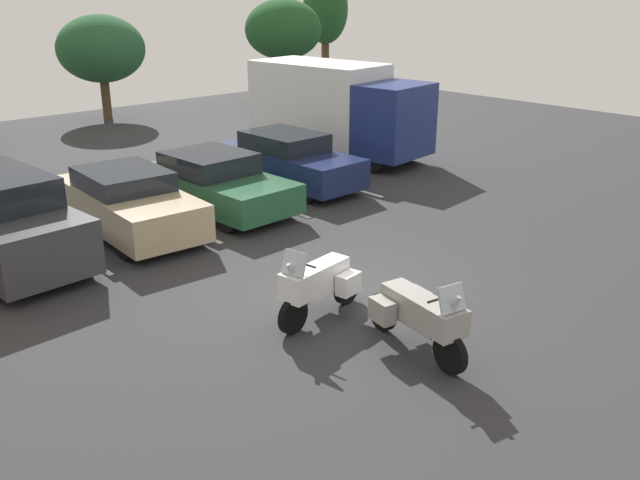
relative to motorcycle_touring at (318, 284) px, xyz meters
name	(u,v)px	position (x,y,z in m)	size (l,w,h in m)	color
ground	(353,298)	(1.10, 0.26, -0.71)	(44.00, 44.00, 0.10)	#2D2D30
motorcycle_touring	(318,284)	(0.00, 0.00, 0.00)	(2.08, 0.95, 1.41)	black
motorcycle_second	(419,314)	(0.37, -1.89, -0.01)	(1.01, 2.25, 1.38)	black
parking_stripes	(117,231)	(-0.38, 6.47, -0.65)	(13.21, 4.61, 0.01)	silver
car_tan	(128,202)	(-0.16, 6.24, 0.05)	(2.14, 4.64, 1.44)	tan
car_green	(215,183)	(2.26, 6.30, 0.04)	(2.10, 4.59, 1.44)	#235638
car_navy	(288,160)	(5.05, 6.76, 0.07)	(1.85, 4.58, 1.49)	navy
box_truck	(336,108)	(8.56, 8.46, 0.93)	(2.94, 6.26, 2.98)	navy
tree_center	(283,30)	(13.96, 17.60, 2.73)	(3.49, 3.49, 4.75)	#4C3823
tree_right	(325,10)	(19.97, 21.23, 3.35)	(2.45, 2.45, 5.89)	#4C3823
tree_rear	(101,49)	(6.12, 19.84, 2.20)	(3.55, 3.55, 4.22)	#4C3823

